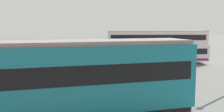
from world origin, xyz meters
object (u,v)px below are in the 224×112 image
object	(u,v)px
pedestrian_near_railing	(70,68)
pedestrian_crossing	(142,77)
double_decker_bus	(156,46)
tram_yellow	(39,79)
info_sign	(58,60)

from	to	relation	value
pedestrian_near_railing	pedestrian_crossing	distance (m)	6.51
double_decker_bus	pedestrian_near_railing	xyz separation A→B (m)	(10.17, 6.72, -1.02)
tram_yellow	pedestrian_near_railing	world-z (taller)	tram_yellow
tram_yellow	pedestrian_crossing	world-z (taller)	tram_yellow
double_decker_bus	info_sign	world-z (taller)	double_decker_bus
double_decker_bus	pedestrian_crossing	size ratio (longest dim) A/B	7.10
double_decker_bus	pedestrian_near_railing	bearing A→B (deg)	33.45
double_decker_bus	info_sign	distance (m)	13.39
tram_yellow	info_sign	world-z (taller)	tram_yellow
pedestrian_near_railing	info_sign	size ratio (longest dim) A/B	0.68
tram_yellow	info_sign	bearing A→B (deg)	-96.46
info_sign	tram_yellow	bearing A→B (deg)	83.54
pedestrian_near_railing	tram_yellow	bearing A→B (deg)	77.42
tram_yellow	pedestrian_crossing	distance (m)	7.41
tram_yellow	info_sign	xyz separation A→B (m)	(-0.88, -7.79, -0.21)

